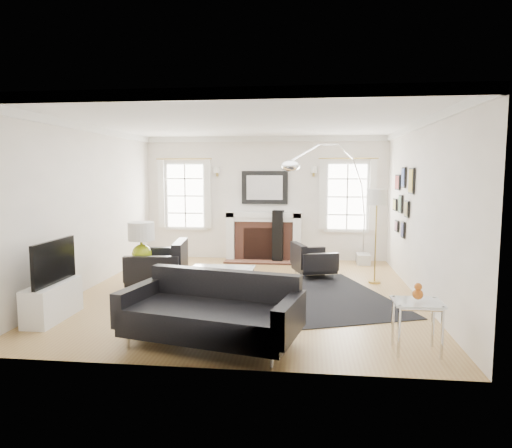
# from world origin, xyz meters

# --- Properties ---
(floor) EXTENTS (6.00, 6.00, 0.00)m
(floor) POSITION_xyz_m (0.00, 0.00, 0.00)
(floor) COLOR #A07743
(floor) RESTS_ON ground
(back_wall) EXTENTS (5.50, 0.04, 2.80)m
(back_wall) POSITION_xyz_m (0.00, 3.00, 1.40)
(back_wall) COLOR white
(back_wall) RESTS_ON floor
(front_wall) EXTENTS (5.50, 0.04, 2.80)m
(front_wall) POSITION_xyz_m (0.00, -3.00, 1.40)
(front_wall) COLOR white
(front_wall) RESTS_ON floor
(left_wall) EXTENTS (0.04, 6.00, 2.80)m
(left_wall) POSITION_xyz_m (-2.75, 0.00, 1.40)
(left_wall) COLOR white
(left_wall) RESTS_ON floor
(right_wall) EXTENTS (0.04, 6.00, 2.80)m
(right_wall) POSITION_xyz_m (2.75, 0.00, 1.40)
(right_wall) COLOR white
(right_wall) RESTS_ON floor
(ceiling) EXTENTS (5.50, 6.00, 0.02)m
(ceiling) POSITION_xyz_m (0.00, 0.00, 2.80)
(ceiling) COLOR white
(ceiling) RESTS_ON back_wall
(crown_molding) EXTENTS (5.50, 6.00, 0.12)m
(crown_molding) POSITION_xyz_m (0.00, 0.00, 2.74)
(crown_molding) COLOR white
(crown_molding) RESTS_ON back_wall
(fireplace) EXTENTS (1.70, 0.69, 1.11)m
(fireplace) POSITION_xyz_m (0.00, 2.79, 0.54)
(fireplace) COLOR white
(fireplace) RESTS_ON floor
(mantel_mirror) EXTENTS (1.05, 0.07, 0.75)m
(mantel_mirror) POSITION_xyz_m (0.00, 2.95, 1.65)
(mantel_mirror) COLOR black
(mantel_mirror) RESTS_ON back_wall
(window_left) EXTENTS (1.24, 0.15, 1.62)m
(window_left) POSITION_xyz_m (-1.85, 2.95, 1.46)
(window_left) COLOR white
(window_left) RESTS_ON back_wall
(window_right) EXTENTS (1.24, 0.15, 1.62)m
(window_right) POSITION_xyz_m (1.85, 2.95, 1.46)
(window_right) COLOR white
(window_right) RESTS_ON back_wall
(gallery_wall) EXTENTS (0.04, 1.73, 1.29)m
(gallery_wall) POSITION_xyz_m (2.72, 1.30, 1.53)
(gallery_wall) COLOR black
(gallery_wall) RESTS_ON right_wall
(tv_unit) EXTENTS (0.35, 1.00, 1.09)m
(tv_unit) POSITION_xyz_m (-2.44, -1.70, 0.33)
(tv_unit) COLOR white
(tv_unit) RESTS_ON floor
(area_rug) EXTENTS (4.19, 3.85, 0.01)m
(area_rug) POSITION_xyz_m (0.53, -0.39, 0.01)
(area_rug) COLOR black
(area_rug) RESTS_ON floor
(sofa) EXTENTS (2.20, 1.36, 0.67)m
(sofa) POSITION_xyz_m (-0.10, -2.32, 0.36)
(sofa) COLOR black
(sofa) RESTS_ON floor
(armchair_left) EXTENTS (1.04, 1.13, 0.69)m
(armchair_left) POSITION_xyz_m (-1.50, 0.03, 0.38)
(armchair_left) COLOR black
(armchair_left) RESTS_ON floor
(armchair_right) EXTENTS (0.92, 0.98, 0.54)m
(armchair_right) POSITION_xyz_m (1.06, 1.27, 0.30)
(armchair_right) COLOR black
(armchair_right) RESTS_ON floor
(coffee_table) EXTENTS (1.02, 1.02, 0.45)m
(coffee_table) POSITION_xyz_m (-0.38, -0.47, 0.42)
(coffee_table) COLOR silver
(coffee_table) RESTS_ON floor
(side_table_left) EXTENTS (0.45, 0.45, 0.49)m
(side_table_left) POSITION_xyz_m (-1.74, -0.21, 0.39)
(side_table_left) COLOR silver
(side_table_left) RESTS_ON floor
(nesting_table) EXTENTS (0.53, 0.44, 0.58)m
(nesting_table) POSITION_xyz_m (2.20, -2.32, 0.46)
(nesting_table) COLOR silver
(nesting_table) RESTS_ON floor
(gourd_lamp) EXTENTS (0.43, 0.43, 0.69)m
(gourd_lamp) POSITION_xyz_m (-1.74, -0.21, 0.89)
(gourd_lamp) COLOR #A0B616
(gourd_lamp) RESTS_ON side_table_left
(orange_vase) EXTENTS (0.12, 0.12, 0.19)m
(orange_vase) POSITION_xyz_m (2.20, -2.32, 0.68)
(orange_vase) COLOR #B25516
(orange_vase) RESTS_ON nesting_table
(arc_floor_lamp) EXTENTS (1.88, 1.75, 2.67)m
(arc_floor_lamp) POSITION_xyz_m (1.42, 1.98, 1.44)
(arc_floor_lamp) COLOR silver
(arc_floor_lamp) RESTS_ON floor
(stick_floor_lamp) EXTENTS (0.34, 0.34, 1.70)m
(stick_floor_lamp) POSITION_xyz_m (2.20, 0.90, 1.47)
(stick_floor_lamp) COLOR #AD8D3C
(stick_floor_lamp) RESTS_ON floor
(speaker_tower) EXTENTS (0.26, 0.26, 1.16)m
(speaker_tower) POSITION_xyz_m (0.33, 2.65, 0.58)
(speaker_tower) COLOR black
(speaker_tower) RESTS_ON floor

